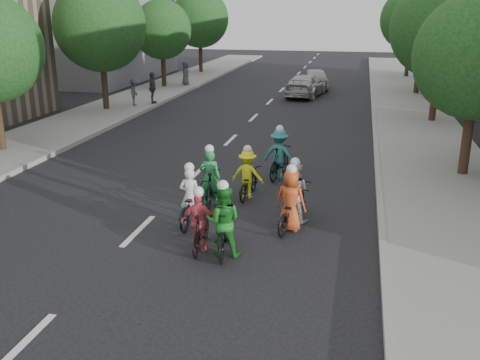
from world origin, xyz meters
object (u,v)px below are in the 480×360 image
(cyclist_5, at_px, (211,184))
(cyclist_3, at_px, (200,227))
(spectator_0, at_px, (134,92))
(follow_car_lead, at_px, (306,86))
(cyclist_1, at_px, (224,226))
(spectator_2, at_px, (185,73))
(cyclist_0, at_px, (191,202))
(spectator_1, at_px, (153,88))
(cyclist_4, at_px, (291,207))
(cyclist_2, at_px, (248,178))
(cyclist_7, at_px, (279,158))
(follow_car_trail, at_px, (314,78))
(cyclist_6, at_px, (294,198))

(cyclist_5, bearing_deg, cyclist_3, 90.96)
(spectator_0, bearing_deg, follow_car_lead, -68.47)
(cyclist_1, relative_size, spectator_2, 1.16)
(cyclist_0, bearing_deg, spectator_1, -65.65)
(spectator_0, bearing_deg, cyclist_5, -162.57)
(cyclist_4, xyz_separation_m, spectator_1, (-10.06, 16.10, 0.44))
(cyclist_0, xyz_separation_m, spectator_2, (-8.07, 24.03, 0.39))
(cyclist_1, distance_m, cyclist_2, 3.93)
(cyclist_7, relative_size, follow_car_trail, 0.44)
(cyclist_1, distance_m, follow_car_trail, 26.83)
(cyclist_4, xyz_separation_m, cyclist_7, (-0.93, 4.19, 0.10))
(cyclist_0, distance_m, cyclist_5, 1.47)
(cyclist_1, bearing_deg, cyclist_3, -16.24)
(cyclist_4, bearing_deg, spectator_1, -46.11)
(cyclist_4, distance_m, spectator_0, 18.69)
(cyclist_1, relative_size, cyclist_3, 1.17)
(cyclist_7, distance_m, follow_car_lead, 17.33)
(cyclist_4, bearing_deg, cyclist_2, -41.92)
(cyclist_0, bearing_deg, cyclist_4, -176.65)
(cyclist_1, height_order, cyclist_5, cyclist_1)
(follow_car_trail, relative_size, spectator_0, 2.83)
(spectator_2, bearing_deg, spectator_1, -176.92)
(cyclist_5, bearing_deg, cyclist_1, 100.86)
(cyclist_0, relative_size, cyclist_7, 1.04)
(cyclist_3, xyz_separation_m, spectator_0, (-8.92, 16.94, 0.32))
(cyclist_1, distance_m, spectator_1, 19.92)
(cyclist_3, xyz_separation_m, cyclist_4, (1.89, 1.69, 0.02))
(cyclist_6, bearing_deg, cyclist_4, 96.60)
(cyclist_1, height_order, follow_car_trail, cyclist_1)
(cyclist_4, xyz_separation_m, spectator_0, (-10.81, 15.25, 0.30))
(cyclist_0, xyz_separation_m, cyclist_3, (0.70, -1.53, 0.01))
(cyclist_6, height_order, cyclist_7, cyclist_7)
(cyclist_1, xyz_separation_m, spectator_2, (-9.36, 25.65, 0.27))
(cyclist_0, height_order, cyclist_1, cyclist_1)
(follow_car_lead, height_order, spectator_2, spectator_2)
(cyclist_7, xyz_separation_m, follow_car_lead, (-0.93, 17.30, -0.01))
(spectator_1, bearing_deg, spectator_0, 114.76)
(cyclist_3, height_order, spectator_1, spectator_1)
(spectator_0, bearing_deg, cyclist_1, -164.23)
(cyclist_7, xyz_separation_m, spectator_2, (-9.73, 19.68, 0.26))
(cyclist_2, bearing_deg, follow_car_trail, -84.64)
(cyclist_2, relative_size, cyclist_4, 0.89)
(cyclist_0, relative_size, cyclist_1, 1.05)
(cyclist_5, relative_size, cyclist_7, 0.95)
(spectator_0, relative_size, spectator_1, 0.83)
(cyclist_4, bearing_deg, cyclist_7, -65.59)
(cyclist_2, distance_m, follow_car_lead, 19.36)
(cyclist_0, xyz_separation_m, cyclist_2, (1.03, 2.30, 0.02))
(cyclist_2, distance_m, spectator_2, 23.56)
(cyclist_5, bearing_deg, follow_car_lead, -101.83)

